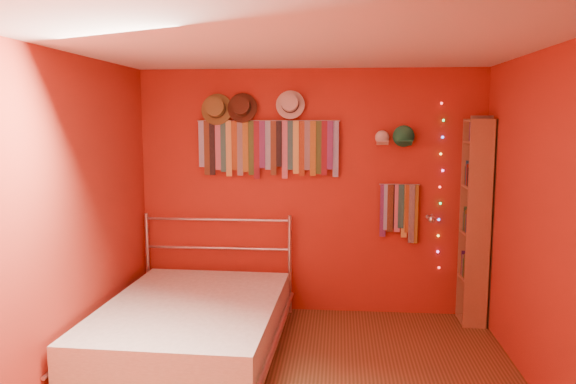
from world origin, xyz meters
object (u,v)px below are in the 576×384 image
(reading_lamp, at_px, (431,219))
(bookshelf, at_px, (480,221))
(tie_rack, at_px, (268,146))
(bed, at_px, (192,325))

(reading_lamp, distance_m, bookshelf, 0.47)
(tie_rack, xyz_separation_m, bed, (-0.53, -1.10, -1.49))
(reading_lamp, bearing_deg, bed, -156.46)
(bookshelf, bearing_deg, reading_lamp, -178.44)
(tie_rack, height_order, bookshelf, bookshelf)
(tie_rack, height_order, reading_lamp, tie_rack)
(reading_lamp, distance_m, bed, 2.47)
(bookshelf, height_order, bed, bookshelf)
(reading_lamp, xyz_separation_m, bed, (-2.14, -0.93, -0.80))
(tie_rack, xyz_separation_m, bookshelf, (2.08, -0.15, -0.71))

